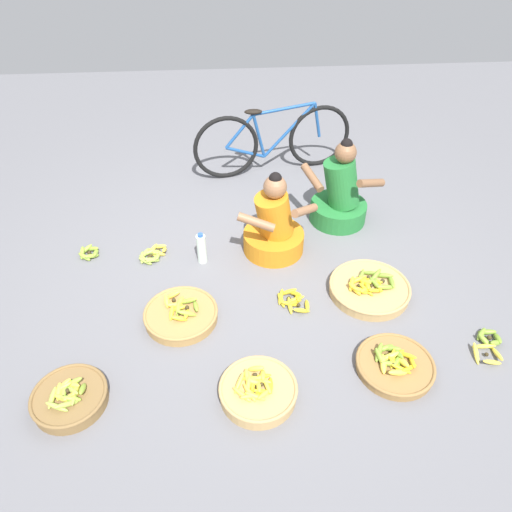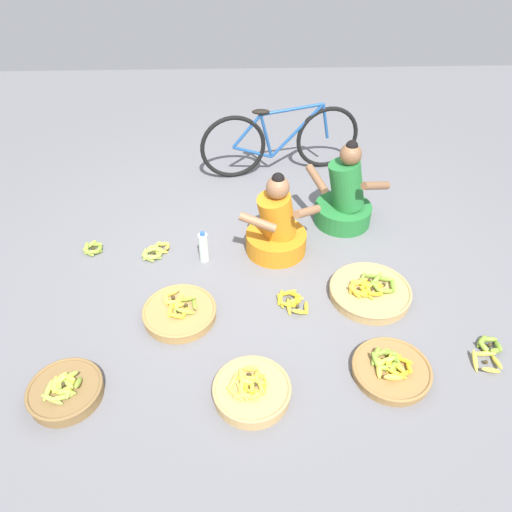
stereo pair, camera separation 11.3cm
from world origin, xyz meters
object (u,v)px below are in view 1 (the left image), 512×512
at_px(vendor_woman_front, 274,227).
at_px(loose_bananas_front_left, 89,253).
at_px(banana_basket_front_right, 181,314).
at_px(loose_bananas_back_center, 293,301).
at_px(loose_bananas_front_center, 152,255).
at_px(banana_basket_mid_right, 369,288).
at_px(banana_basket_back_left, 70,397).
at_px(water_bottle, 202,249).
at_px(vendor_woman_behind, 340,196).
at_px(loose_bananas_near_bicycle, 488,344).
at_px(banana_basket_near_vendor, 258,390).
at_px(banana_basket_mid_left, 395,365).
at_px(bicycle_leaning, 273,141).

relative_size(vendor_woman_front, loose_bananas_front_left, 3.82).
relative_size(banana_basket_front_right, loose_bananas_back_center, 1.94).
bearing_deg(loose_bananas_front_center, banana_basket_mid_right, -18.17).
bearing_deg(banana_basket_back_left, water_bottle, 58.50).
distance_m(loose_bananas_front_center, water_bottle, 0.45).
relative_size(vendor_woman_behind, banana_basket_back_left, 1.75).
distance_m(vendor_woman_behind, loose_bananas_back_center, 1.23).
xyz_separation_m(vendor_woman_front, water_bottle, (-0.62, -0.11, -0.10)).
height_order(loose_bananas_back_center, loose_bananas_front_left, same).
bearing_deg(vendor_woman_behind, loose_bananas_near_bicycle, -65.20).
distance_m(loose_bananas_front_left, water_bottle, 0.99).
bearing_deg(loose_bananas_front_center, banana_basket_near_vendor, -61.14).
height_order(vendor_woman_front, vendor_woman_behind, vendor_woman_behind).
xyz_separation_m(banana_basket_back_left, banana_basket_front_right, (0.66, 0.66, -0.01)).
xyz_separation_m(banana_basket_front_right, loose_bananas_front_center, (-0.28, 0.74, -0.02)).
relative_size(loose_bananas_front_left, water_bottle, 0.69).
bearing_deg(banana_basket_mid_left, water_bottle, 136.60).
bearing_deg(loose_bananas_near_bicycle, banana_basket_mid_right, 139.37).
bearing_deg(loose_bananas_near_bicycle, banana_basket_mid_left, -169.25).
height_order(vendor_woman_front, bicycle_leaning, vendor_woman_front).
bearing_deg(loose_bananas_front_center, banana_basket_mid_left, -37.10).
bearing_deg(banana_basket_mid_left, loose_bananas_front_center, 142.90).
xyz_separation_m(banana_basket_mid_left, loose_bananas_front_center, (-1.72, 1.30, -0.02)).
bearing_deg(banana_basket_near_vendor, loose_bananas_back_center, 67.54).
bearing_deg(banana_basket_front_right, loose_bananas_front_left, 135.72).
relative_size(bicycle_leaning, banana_basket_near_vendor, 3.36).
height_order(banana_basket_mid_left, banana_basket_front_right, banana_basket_front_right).
height_order(banana_basket_front_right, loose_bananas_near_bicycle, banana_basket_front_right).
height_order(banana_basket_front_right, loose_bananas_front_left, banana_basket_front_right).
xyz_separation_m(banana_basket_mid_right, water_bottle, (-1.31, 0.49, 0.08)).
relative_size(banana_basket_mid_right, loose_bananas_front_center, 2.28).
xyz_separation_m(vendor_woman_front, banana_basket_mid_left, (0.67, -1.33, -0.20)).
distance_m(banana_basket_mid_left, banana_basket_near_vendor, 0.93).
distance_m(banana_basket_front_right, loose_bananas_back_center, 0.85).
distance_m(banana_basket_back_left, loose_bananas_front_left, 1.48).
bearing_deg(banana_basket_near_vendor, water_bottle, 104.98).
relative_size(banana_basket_mid_left, loose_bananas_front_center, 1.89).
relative_size(banana_basket_mid_left, banana_basket_mid_right, 0.83).
bearing_deg(banana_basket_back_left, loose_bananas_front_center, 74.89).
distance_m(loose_bananas_near_bicycle, loose_bananas_front_center, 2.69).
relative_size(bicycle_leaning, banana_basket_front_right, 3.07).
height_order(bicycle_leaning, loose_bananas_near_bicycle, bicycle_leaning).
xyz_separation_m(vendor_woman_behind, loose_bananas_front_left, (-2.23, -0.37, -0.24)).
xyz_separation_m(vendor_woman_behind, banana_basket_mid_right, (0.04, -1.00, -0.21)).
relative_size(banana_basket_near_vendor, water_bottle, 1.74).
distance_m(banana_basket_mid_left, banana_basket_mid_right, 0.73).
height_order(banana_basket_mid_right, loose_bananas_front_left, banana_basket_mid_right).
bearing_deg(banana_basket_mid_left, vendor_woman_behind, 90.87).
bearing_deg(loose_bananas_back_center, loose_bananas_front_left, 157.14).
xyz_separation_m(vendor_woman_behind, loose_bananas_back_center, (-0.57, -1.07, -0.24)).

